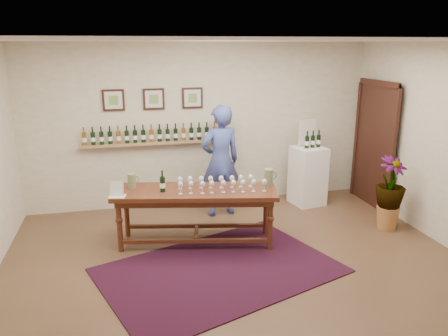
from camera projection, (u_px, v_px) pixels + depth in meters
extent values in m
plane|color=brown|center=(238.00, 267.00, 5.61)|extent=(6.00, 6.00, 0.00)
plane|color=silver|center=(201.00, 125.00, 7.57)|extent=(6.00, 0.00, 6.00)
plane|color=silver|center=(339.00, 257.00, 2.89)|extent=(6.00, 0.00, 6.00)
plane|color=white|center=(241.00, 40.00, 4.85)|extent=(6.00, 6.00, 0.00)
cube|color=tan|center=(156.00, 143.00, 7.37)|extent=(2.50, 0.16, 0.04)
cube|color=black|center=(376.00, 146.00, 7.57)|extent=(0.10, 1.00, 2.10)
cube|color=black|center=(374.00, 146.00, 7.56)|extent=(0.04, 1.12, 2.22)
cube|color=black|center=(113.00, 100.00, 7.09)|extent=(0.35, 0.03, 0.35)
cube|color=silver|center=(113.00, 100.00, 7.07)|extent=(0.28, 0.01, 0.28)
cube|color=#749B4D|center=(113.00, 100.00, 7.07)|extent=(0.15, 0.00, 0.15)
cube|color=black|center=(154.00, 99.00, 7.24)|extent=(0.35, 0.03, 0.35)
cube|color=silver|center=(154.00, 99.00, 7.22)|extent=(0.28, 0.01, 0.28)
cube|color=#749B4D|center=(154.00, 99.00, 7.21)|extent=(0.15, 0.00, 0.15)
cube|color=black|center=(192.00, 98.00, 7.38)|extent=(0.35, 0.03, 0.35)
cube|color=silver|center=(193.00, 98.00, 7.36)|extent=(0.28, 0.01, 0.28)
cube|color=#749B4D|center=(193.00, 98.00, 7.36)|extent=(0.15, 0.00, 0.15)
cube|color=#420B15|center=(220.00, 270.00, 5.51)|extent=(3.32, 2.74, 0.02)
cube|color=#3F180F|center=(195.00, 192.00, 6.09)|extent=(2.36, 1.17, 0.06)
cube|color=#3F180F|center=(195.00, 197.00, 6.11)|extent=(2.21, 1.03, 0.10)
cylinder|color=#3F180F|center=(120.00, 226.00, 5.93)|extent=(0.09, 0.09, 0.74)
cylinder|color=#3F180F|center=(270.00, 225.00, 5.98)|extent=(0.09, 0.09, 0.74)
cylinder|color=#3F180F|center=(127.00, 212.00, 6.42)|extent=(0.09, 0.09, 0.74)
cylinder|color=#3F180F|center=(266.00, 211.00, 6.47)|extent=(0.09, 0.09, 0.74)
cube|color=#3F180F|center=(195.00, 241.00, 6.02)|extent=(2.02, 0.48, 0.05)
cube|color=#3F180F|center=(197.00, 226.00, 6.51)|extent=(2.02, 0.48, 0.05)
cube|color=#3F180F|center=(196.00, 233.00, 6.26)|extent=(0.16, 0.51, 0.05)
cube|color=silver|center=(117.00, 189.00, 5.81)|extent=(0.25, 0.20, 0.20)
cube|color=white|center=(308.00, 176.00, 7.71)|extent=(0.60, 0.60, 1.03)
cube|color=silver|center=(307.00, 132.00, 7.63)|extent=(0.35, 0.08, 0.49)
cone|color=#A66A37|center=(387.00, 218.00, 6.72)|extent=(0.34, 0.34, 0.36)
imported|color=#1A3A17|center=(390.00, 187.00, 6.59)|extent=(0.64, 0.64, 0.63)
imported|color=#3D4C91|center=(220.00, 161.00, 7.10)|extent=(0.73, 0.54, 1.84)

